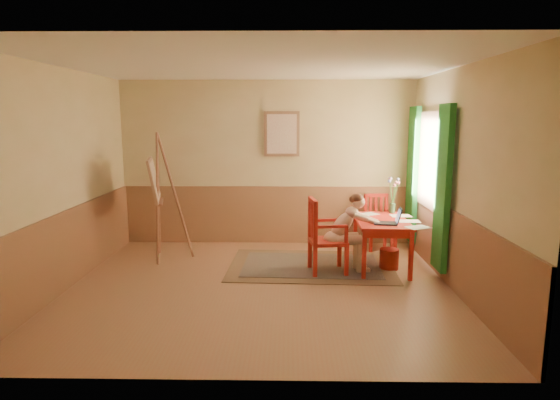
{
  "coord_description": "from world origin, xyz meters",
  "views": [
    {
      "loc": [
        0.37,
        -5.91,
        2.16
      ],
      "look_at": [
        0.25,
        0.55,
        1.05
      ],
      "focal_mm": 30.51,
      "sensor_mm": 36.0,
      "label": 1
    }
  ],
  "objects_px": {
    "easel": "(157,185)",
    "chair_back": "(378,222)",
    "table": "(382,226)",
    "chair_left": "(324,236)",
    "figure": "(347,229)",
    "laptop": "(389,221)"
  },
  "relations": [
    {
      "from": "table",
      "to": "chair_back",
      "type": "xyz_separation_m",
      "value": [
        0.14,
        1.02,
        -0.17
      ]
    },
    {
      "from": "chair_back",
      "to": "easel",
      "type": "relative_size",
      "value": 0.47
    },
    {
      "from": "chair_back",
      "to": "easel",
      "type": "xyz_separation_m",
      "value": [
        -3.5,
        -0.63,
        0.7
      ]
    },
    {
      "from": "chair_back",
      "to": "laptop",
      "type": "xyz_separation_m",
      "value": [
        -0.09,
        -1.31,
        0.31
      ]
    },
    {
      "from": "easel",
      "to": "chair_back",
      "type": "bearing_deg",
      "value": 10.22
    },
    {
      "from": "table",
      "to": "figure",
      "type": "bearing_deg",
      "value": -158.43
    },
    {
      "from": "chair_left",
      "to": "laptop",
      "type": "xyz_separation_m",
      "value": [
        0.9,
        -0.03,
        0.23
      ]
    },
    {
      "from": "table",
      "to": "chair_back",
      "type": "bearing_deg",
      "value": 82.22
    },
    {
      "from": "table",
      "to": "chair_left",
      "type": "height_order",
      "value": "chair_left"
    },
    {
      "from": "table",
      "to": "laptop",
      "type": "distance_m",
      "value": 0.32
    },
    {
      "from": "table",
      "to": "chair_back",
      "type": "height_order",
      "value": "chair_back"
    },
    {
      "from": "chair_back",
      "to": "figure",
      "type": "xyz_separation_m",
      "value": [
        -0.66,
        -1.23,
        0.16
      ]
    },
    {
      "from": "chair_left",
      "to": "easel",
      "type": "xyz_separation_m",
      "value": [
        -2.51,
        0.65,
        0.63
      ]
    },
    {
      "from": "chair_back",
      "to": "figure",
      "type": "relative_size",
      "value": 0.81
    },
    {
      "from": "laptop",
      "to": "table",
      "type": "bearing_deg",
      "value": 99.64
    },
    {
      "from": "chair_left",
      "to": "chair_back",
      "type": "height_order",
      "value": "chair_left"
    },
    {
      "from": "chair_left",
      "to": "table",
      "type": "bearing_deg",
      "value": 16.78
    },
    {
      "from": "laptop",
      "to": "chair_left",
      "type": "bearing_deg",
      "value": 177.92
    },
    {
      "from": "table",
      "to": "chair_back",
      "type": "relative_size",
      "value": 1.34
    },
    {
      "from": "easel",
      "to": "laptop",
      "type": "bearing_deg",
      "value": -11.27
    },
    {
      "from": "table",
      "to": "chair_left",
      "type": "bearing_deg",
      "value": -163.22
    },
    {
      "from": "figure",
      "to": "laptop",
      "type": "xyz_separation_m",
      "value": [
        0.57,
        -0.08,
        0.15
      ]
    }
  ]
}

